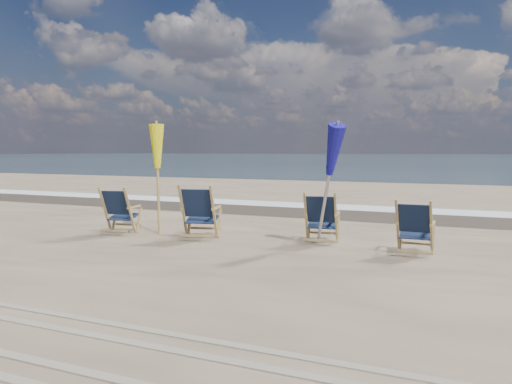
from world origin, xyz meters
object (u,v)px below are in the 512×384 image
beach_chair_3 (431,229)px  beach_chair_0 (130,211)px  beach_chair_2 (336,219)px  beach_chair_1 (213,213)px  umbrella_yellow (157,152)px  umbrella_blue (327,150)px

beach_chair_3 → beach_chair_0: bearing=3.8°
beach_chair_2 → beach_chair_3: beach_chair_2 is taller
beach_chair_1 → beach_chair_3: size_ratio=1.15×
beach_chair_1 → beach_chair_2: size_ratio=1.11×
beach_chair_1 → beach_chair_3: 3.72m
beach_chair_2 → umbrella_yellow: 3.67m
umbrella_blue → beach_chair_3: bearing=-5.6°
umbrella_yellow → umbrella_blue: 3.38m
beach_chair_1 → beach_chair_3: beach_chair_1 is taller
beach_chair_0 → umbrella_yellow: 1.25m
umbrella_yellow → umbrella_blue: size_ratio=0.98×
beach_chair_3 → umbrella_blue: 2.08m
beach_chair_1 → beach_chair_2: beach_chair_1 is taller
beach_chair_3 → beach_chair_2: bearing=-12.9°
beach_chair_3 → beach_chair_1: bearing=2.7°
umbrella_blue → umbrella_yellow: bearing=180.0°
beach_chair_0 → beach_chair_3: bearing=171.7°
beach_chair_2 → beach_chair_1: bearing=4.7°
beach_chair_2 → beach_chair_3: 1.64m
beach_chair_1 → beach_chair_3: (3.71, 0.07, -0.07)m
beach_chair_1 → beach_chair_2: bearing=178.7°
beach_chair_0 → umbrella_blue: 3.98m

